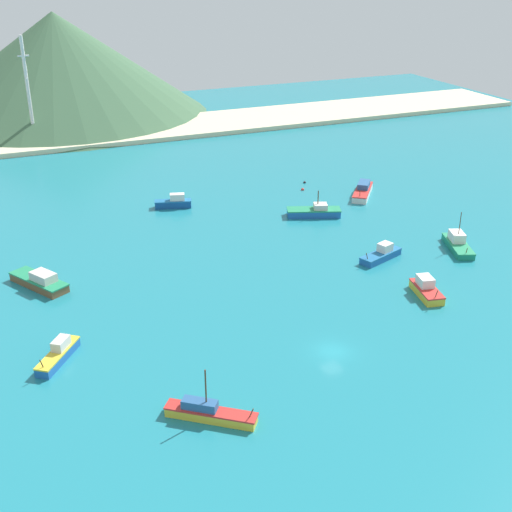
{
  "coord_description": "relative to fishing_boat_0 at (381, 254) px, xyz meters",
  "views": [
    {
      "loc": [
        -36.48,
        -61.72,
        45.55
      ],
      "look_at": [
        -0.14,
        24.23,
        2.93
      ],
      "focal_mm": 47.05,
      "sensor_mm": 36.0,
      "label": 1
    }
  ],
  "objects": [
    {
      "name": "fishing_boat_0",
      "position": [
        0.0,
        0.0,
        0.0
      ],
      "size": [
        8.47,
        5.01,
        2.53
      ],
      "color": "#1E5BA8",
      "rests_on": "ground"
    },
    {
      "name": "hill_central",
      "position": [
        -31.85,
        127.06,
        14.04
      ],
      "size": [
        87.24,
        87.24,
        29.73
      ],
      "color": "#3D6042",
      "rests_on": "ground"
    },
    {
      "name": "fishing_boat_5",
      "position": [
        -1.05,
        21.42,
        0.04
      ],
      "size": [
        10.47,
        6.48,
        5.0
      ],
      "color": "#1E5BA8",
      "rests_on": "ground"
    },
    {
      "name": "fishing_boat_3",
      "position": [
        -39.2,
        -27.67,
        -0.01
      ],
      "size": [
        9.11,
        7.62,
        6.19
      ],
      "color": "gold",
      "rests_on": "ground"
    },
    {
      "name": "radio_tower",
      "position": [
        -43.7,
        94.15,
        12.99
      ],
      "size": [
        2.71,
        2.17,
        27.1
      ],
      "color": "silver",
      "rests_on": "ground"
    },
    {
      "name": "fishing_boat_12",
      "position": [
        -0.9,
        -13.26,
        0.14
      ],
      "size": [
        4.09,
        7.27,
        2.67
      ],
      "color": "gold",
      "rests_on": "ground"
    },
    {
      "name": "buoy_0",
      "position": [
        3.62,
        35.67,
        -0.71
      ],
      "size": [
        0.68,
        0.68,
        0.68
      ],
      "color": "red",
      "rests_on": "ground"
    },
    {
      "name": "ground",
      "position": [
        -20.62,
        8.81,
        -1.08
      ],
      "size": [
        260.0,
        280.0,
        0.5
      ],
      "color": "teal"
    },
    {
      "name": "fishing_boat_13",
      "position": [
        -24.04,
        36.19,
        0.2
      ],
      "size": [
        7.35,
        3.87,
        2.75
      ],
      "color": "#14478C",
      "rests_on": "ground"
    },
    {
      "name": "fishing_boat_1",
      "position": [
        -52.31,
        -9.89,
        0.06
      ],
      "size": [
        6.28,
        7.54,
        2.59
      ],
      "color": "#1E5BA8",
      "rests_on": "ground"
    },
    {
      "name": "fishing_boat_4",
      "position": [
        14.0,
        -1.44,
        0.09
      ],
      "size": [
        6.01,
        9.71,
        6.44
      ],
      "color": "#198466",
      "rests_on": "ground"
    },
    {
      "name": "fishing_boat_2",
      "position": [
        -52.05,
        11.3,
        0.12
      ],
      "size": [
        7.93,
        10.63,
        2.61
      ],
      "color": "brown",
      "rests_on": "ground"
    },
    {
      "name": "beach_strip",
      "position": [
        -20.62,
        96.73,
        -0.23
      ],
      "size": [
        247.0,
        24.81,
        1.2
      ],
      "primitive_type": "cube",
      "color": "beige",
      "rests_on": "ground"
    },
    {
      "name": "fishing_boat_11",
      "position": [
        13.5,
        28.08,
        0.11
      ],
      "size": [
        9.01,
        10.26,
        2.79
      ],
      "color": "silver",
      "rests_on": "ground"
    },
    {
      "name": "buoy_1",
      "position": [
        6.14,
        39.76,
        -0.72
      ],
      "size": [
        0.62,
        0.62,
        0.62
      ],
      "color": "#232328",
      "rests_on": "ground"
    }
  ]
}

